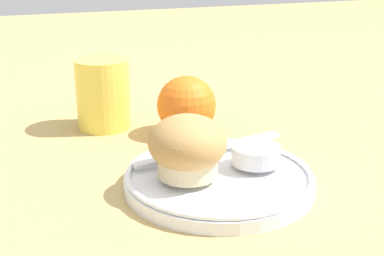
{
  "coord_description": "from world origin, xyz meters",
  "views": [
    {
      "loc": [
        -0.2,
        -0.48,
        0.26
      ],
      "look_at": [
        -0.01,
        0.05,
        0.06
      ],
      "focal_mm": 50.0,
      "sensor_mm": 36.0,
      "label": 1
    }
  ],
  "objects_px": {
    "juice_glass": "(103,94)",
    "muffin": "(187,147)",
    "orange_fruit": "(186,105)",
    "butter_knife": "(211,149)"
  },
  "relations": [
    {
      "from": "orange_fruit",
      "to": "juice_glass",
      "type": "xyz_separation_m",
      "value": [
        -0.1,
        0.07,
        0.01
      ]
    },
    {
      "from": "orange_fruit",
      "to": "juice_glass",
      "type": "bearing_deg",
      "value": 147.59
    },
    {
      "from": "butter_knife",
      "to": "orange_fruit",
      "type": "xyz_separation_m",
      "value": [
        0.01,
        0.12,
        0.02
      ]
    },
    {
      "from": "orange_fruit",
      "to": "juice_glass",
      "type": "distance_m",
      "value": 0.12
    },
    {
      "from": "muffin",
      "to": "orange_fruit",
      "type": "relative_size",
      "value": 1.02
    },
    {
      "from": "juice_glass",
      "to": "muffin",
      "type": "bearing_deg",
      "value": -79.31
    },
    {
      "from": "juice_glass",
      "to": "orange_fruit",
      "type": "bearing_deg",
      "value": -32.41
    },
    {
      "from": "juice_glass",
      "to": "butter_knife",
      "type": "bearing_deg",
      "value": -62.52
    },
    {
      "from": "muffin",
      "to": "juice_glass",
      "type": "relative_size",
      "value": 0.84
    },
    {
      "from": "orange_fruit",
      "to": "juice_glass",
      "type": "relative_size",
      "value": 0.82
    }
  ]
}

